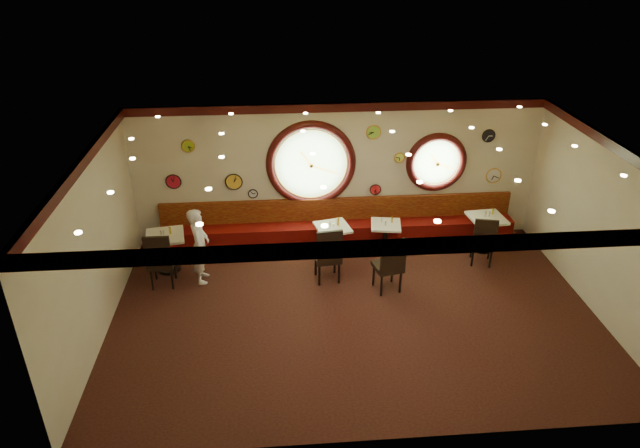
{
  "coord_description": "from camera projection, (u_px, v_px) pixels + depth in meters",
  "views": [
    {
      "loc": [
        -1.35,
        -8.66,
        6.43
      ],
      "look_at": [
        -0.58,
        0.8,
        1.5
      ],
      "focal_mm": 32.0,
      "sensor_mm": 36.0,
      "label": 1
    }
  ],
  "objects": [
    {
      "name": "wall_front",
      "position": [
        389.0,
        351.0,
        7.33
      ],
      "size": [
        9.0,
        0.02,
        3.2
      ],
      "primitive_type": "cube",
      "color": "beige",
      "rests_on": "floor"
    },
    {
      "name": "wall_clock_3",
      "position": [
        234.0,
        182.0,
        12.48
      ],
      "size": [
        0.36,
        0.03,
        0.36
      ],
      "primitive_type": "cylinder",
      "rotation": [
        1.57,
        0.0,
        0.0
      ],
      "color": "yellow",
      "rests_on": "wall_back"
    },
    {
      "name": "waiter",
      "position": [
        200.0,
        246.0,
        11.38
      ],
      "size": [
        0.4,
        0.6,
        1.61
      ],
      "primitive_type": "imported",
      "rotation": [
        0.0,
        0.0,
        1.6
      ],
      "color": "white",
      "rests_on": "floor"
    },
    {
      "name": "condiment_b_salt",
      "position": [
        330.0,
        223.0,
        12.24
      ],
      "size": [
        0.04,
        0.04,
        0.1
      ],
      "primitive_type": "cylinder",
      "color": "#B8B7BC",
      "rests_on": "table_b"
    },
    {
      "name": "condiment_d_pepper",
      "position": [
        490.0,
        214.0,
        12.48
      ],
      "size": [
        0.04,
        0.04,
        0.11
      ],
      "primitive_type": "cylinder",
      "color": "silver",
      "rests_on": "table_d"
    },
    {
      "name": "chair_c",
      "position": [
        390.0,
        261.0,
        11.03
      ],
      "size": [
        0.62,
        0.62,
        0.76
      ],
      "rotation": [
        0.0,
        0.0,
        0.22
      ],
      "color": "black",
      "rests_on": "floor"
    },
    {
      "name": "ceiling",
      "position": [
        360.0,
        152.0,
        9.25
      ],
      "size": [
        9.0,
        6.0,
        0.02
      ],
      "primitive_type": "cube",
      "color": "gold",
      "rests_on": "wall_back"
    },
    {
      "name": "molding_back",
      "position": [
        339.0,
        107.0,
        11.9
      ],
      "size": [
        9.0,
        0.1,
        0.18
      ],
      "primitive_type": "cube",
      "color": "#340A09",
      "rests_on": "wall_back"
    },
    {
      "name": "wall_left",
      "position": [
        94.0,
        249.0,
        9.66
      ],
      "size": [
        0.02,
        6.0,
        3.2
      ],
      "primitive_type": "cube",
      "color": "beige",
      "rests_on": "floor"
    },
    {
      "name": "condiment_d_salt",
      "position": [
        486.0,
        214.0,
        12.47
      ],
      "size": [
        0.04,
        0.04,
        0.11
      ],
      "primitive_type": "cylinder",
      "color": "silver",
      "rests_on": "table_d"
    },
    {
      "name": "molding_right",
      "position": [
        621.0,
        150.0,
        9.61
      ],
      "size": [
        0.1,
        6.0,
        0.18
      ],
      "primitive_type": "cube",
      "color": "#340A09",
      "rests_on": "wall_back"
    },
    {
      "name": "chair_b",
      "position": [
        328.0,
        252.0,
        11.35
      ],
      "size": [
        0.57,
        0.57,
        0.76
      ],
      "rotation": [
        0.0,
        0.0,
        0.11
      ],
      "color": "black",
      "rests_on": "floor"
    },
    {
      "name": "wall_clock_6",
      "position": [
        399.0,
        158.0,
        12.54
      ],
      "size": [
        0.22,
        0.03,
        0.22
      ],
      "primitive_type": "cylinder",
      "rotation": [
        1.57,
        0.0,
        0.0
      ],
      "color": "#EBF652",
      "rests_on": "wall_back"
    },
    {
      "name": "condiment_b_bottle",
      "position": [
        338.0,
        222.0,
        12.21
      ],
      "size": [
        0.05,
        0.05,
        0.17
      ],
      "primitive_type": "cylinder",
      "color": "gold",
      "rests_on": "table_b"
    },
    {
      "name": "table_a",
      "position": [
        167.0,
        248.0,
        11.85
      ],
      "size": [
        0.88,
        0.88,
        0.84
      ],
      "color": "black",
      "rests_on": "floor"
    },
    {
      "name": "porthole_right_ring",
      "position": [
        437.0,
        163.0,
        12.66
      ],
      "size": [
        1.09,
        0.03,
        1.09
      ],
      "primitive_type": "torus",
      "rotation": [
        1.57,
        0.0,
        0.0
      ],
      "color": "gold",
      "rests_on": "wall_back"
    },
    {
      "name": "wall_clock_2",
      "position": [
        253.0,
        194.0,
        12.65
      ],
      "size": [
        0.2,
        0.03,
        0.2
      ],
      "primitive_type": "cylinder",
      "rotation": [
        1.57,
        0.0,
        0.0
      ],
      "color": "white",
      "rests_on": "wall_back"
    },
    {
      "name": "porthole_left_glass",
      "position": [
        311.0,
        164.0,
        12.47
      ],
      "size": [
        1.66,
        0.02,
        1.66
      ],
      "primitive_type": "cylinder",
      "rotation": [
        1.57,
        0.0,
        0.0
      ],
      "color": "#8BB96F",
      "rests_on": "wall_back"
    },
    {
      "name": "porthole_left_frame",
      "position": [
        311.0,
        164.0,
        12.46
      ],
      "size": [
        1.98,
        0.18,
        1.98
      ],
      "primitive_type": "torus",
      "rotation": [
        1.57,
        0.0,
        0.0
      ],
      "color": "#340A09",
      "rests_on": "wall_back"
    },
    {
      "name": "porthole_right_glass",
      "position": [
        436.0,
        162.0,
        12.7
      ],
      "size": [
        1.1,
        0.02,
        1.1
      ],
      "primitive_type": "cylinder",
      "rotation": [
        1.57,
        0.0,
        0.0
      ],
      "color": "#8BB96F",
      "rests_on": "wall_back"
    },
    {
      "name": "condiment_a_pepper",
      "position": [
        163.0,
        233.0,
        11.7
      ],
      "size": [
        0.03,
        0.03,
        0.09
      ],
      "primitive_type": "cylinder",
      "color": "silver",
      "rests_on": "table_a"
    },
    {
      "name": "table_c",
      "position": [
        385.0,
        234.0,
        12.55
      ],
      "size": [
        0.73,
        0.73,
        0.7
      ],
      "color": "black",
      "rests_on": "floor"
    },
    {
      "name": "floor",
      "position": [
        354.0,
        313.0,
        10.72
      ],
      "size": [
        9.0,
        6.0,
        0.0
      ],
      "primitive_type": "cube",
      "color": "black",
      "rests_on": "ground"
    },
    {
      "name": "condiment_b_pepper",
      "position": [
        333.0,
        225.0,
        12.13
      ],
      "size": [
        0.04,
        0.04,
        0.1
      ],
      "primitive_type": "cylinder",
      "color": "silver",
      "rests_on": "table_b"
    },
    {
      "name": "wall_clock_4",
      "position": [
        375.0,
        189.0,
        12.85
      ],
      "size": [
        0.24,
        0.03,
        0.24
      ],
      "primitive_type": "cylinder",
      "rotation": [
        1.57,
        0.0,
        0.0
      ],
      "color": "red",
      "rests_on": "wall_back"
    },
    {
      "name": "wall_clock_7",
      "position": [
        493.0,
        175.0,
        12.93
      ],
      "size": [
        0.34,
        0.03,
        0.34
      ],
      "primitive_type": "cylinder",
      "rotation": [
        1.57,
        0.0,
        0.0
      ],
      "color": "white",
      "rests_on": "wall_back"
    },
    {
      "name": "chair_a",
      "position": [
        160.0,
        257.0,
        11.19
      ],
      "size": [
        0.51,
        0.51,
        0.75
      ],
      "rotation": [
        0.0,
        0.0,
        0.0
      ],
      "color": "black",
      "rests_on": "floor"
    },
    {
      "name": "porthole_left_ring",
      "position": [
        311.0,
        165.0,
        12.43
      ],
      "size": [
        1.61,
        0.03,
        1.61
      ],
      "primitive_type": "torus",
      "rotation": [
        1.57,
        0.0,
        0.0
      ],
      "color": "gold",
      "rests_on": "wall_back"
    },
    {
      "name": "wall_right",
      "position": [
        603.0,
        229.0,
        10.31
      ],
      "size": [
        0.02,
        6.0,
        3.2
      ],
      "primitive_type": "cube",
      "color": "beige",
      "rests_on": "floor"
    },
    {
      "name": "wall_clock_8",
      "position": [
        173.0,
        181.0,
        12.36
      ],
      "size": [
        0.32,
        0.03,
        0.32
      ],
      "primitive_type": "cylinder",
      "rotation": [
        1.57,
        0.0,
        0.0
      ],
      "color": "red",
      "rests_on": "wall_back"
    },
    {
      "name": "chair_d",
      "position": [
        484.0,
        238.0,
        11.96
      ],
      "size": [
        0.58,
        0.58,
        0.7
      ],
      "rotation": [
        0.0,
        0.0,
        -0.26
      ],
      "color": "black",
      "rests_on": "floor"
    },
    {
      "name": "wall_clock_0",
      "position": [
        188.0,
        146.0,
        12.02
      ],
      "size": [
        0.26,
        0.03,
        0.26
      ],
      "primitive_type": "cylinder",
      "rotation": [
        1.57,
        0.0,
        0.0
      ],
      "color": "#8FB023",
      "rests_on": "wall_back"
    },
    {
      "name": "wall_clock_5",
      "position": [
        488.0,
        136.0,
        12.47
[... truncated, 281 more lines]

